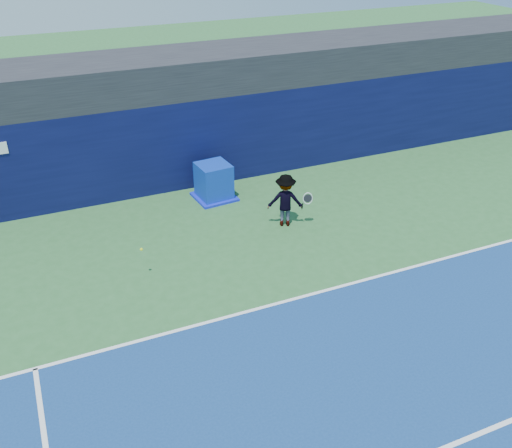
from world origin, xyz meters
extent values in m
plane|color=#2B612F|center=(0.00, 0.00, 0.00)|extent=(80.00, 80.00, 0.00)
cube|color=white|center=(0.00, 3.00, 0.01)|extent=(24.00, 0.10, 0.01)
cube|color=black|center=(0.00, 11.50, 3.60)|extent=(36.00, 3.00, 1.20)
cube|color=#090C35|center=(0.00, 10.50, 1.50)|extent=(36.00, 1.00, 3.00)
cube|color=#0B2CA2|center=(1.13, 9.00, 0.60)|extent=(1.09, 1.09, 1.20)
cube|color=#0E1AC5|center=(1.13, 9.00, 0.04)|extent=(1.36, 1.36, 0.08)
imported|color=white|center=(2.48, 6.47, 0.82)|extent=(1.21, 0.98, 1.63)
cylinder|color=black|center=(2.93, 6.22, 0.65)|extent=(0.08, 0.14, 0.26)
torus|color=silver|center=(3.07, 6.17, 0.90)|extent=(0.30, 0.17, 0.29)
cylinder|color=black|center=(3.07, 6.17, 0.90)|extent=(0.25, 0.13, 0.25)
sphere|color=#C2D217|center=(-2.09, 5.43, 0.83)|extent=(0.08, 0.08, 0.08)
camera|label=1|loc=(-4.30, -6.98, 8.46)|focal=40.00mm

